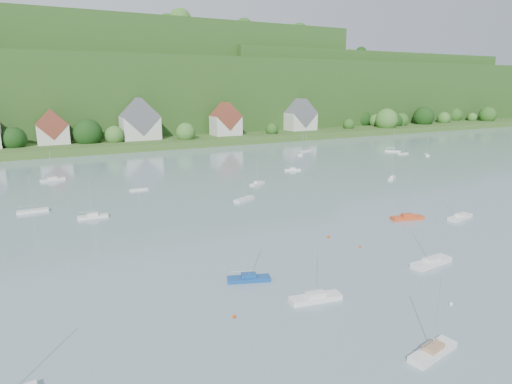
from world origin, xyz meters
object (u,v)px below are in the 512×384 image
near_sailboat_1 (249,278)px  near_sailboat_2 (433,351)px  near_sailboat_3 (460,217)px  near_sailboat_5 (407,217)px  near_sailboat_0 (315,297)px  near_sailboat_4 (431,262)px

near_sailboat_1 → near_sailboat_2: bearing=-49.6°
near_sailboat_2 → near_sailboat_3: bearing=24.8°
near_sailboat_5 → near_sailboat_0: bearing=-137.5°
near_sailboat_0 → near_sailboat_4: bearing=12.8°
near_sailboat_3 → near_sailboat_4: size_ratio=0.89×
near_sailboat_4 → near_sailboat_1: bearing=158.5°
near_sailboat_5 → near_sailboat_1: bearing=-151.4°
near_sailboat_2 → near_sailboat_3: near_sailboat_3 is taller
near_sailboat_1 → near_sailboat_3: 50.81m
near_sailboat_0 → near_sailboat_5: size_ratio=1.00×
near_sailboat_5 → near_sailboat_3: bearing=-11.0°
near_sailboat_1 → near_sailboat_3: (50.48, 5.80, 0.03)m
near_sailboat_0 → near_sailboat_1: (-4.90, 8.83, -0.03)m
near_sailboat_3 → near_sailboat_4: bearing=-160.4°
near_sailboat_4 → near_sailboat_3: bearing=24.0°
near_sailboat_3 → near_sailboat_4: near_sailboat_4 is taller
near_sailboat_0 → near_sailboat_3: 47.87m
near_sailboat_2 → near_sailboat_1: bearing=100.6°
near_sailboat_2 → near_sailboat_4: 23.80m
near_sailboat_1 → near_sailboat_2: size_ratio=0.94×
near_sailboat_0 → near_sailboat_5: near_sailboat_5 is taller
near_sailboat_0 → near_sailboat_1: bearing=128.7°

